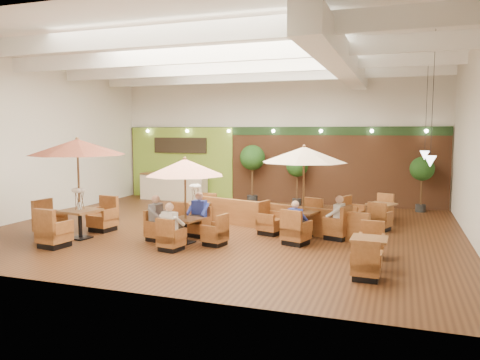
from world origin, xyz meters
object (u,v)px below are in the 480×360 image
at_px(table_3, 196,209).
at_px(diner_2, 158,213).
at_px(diner_1, 198,210).
at_px(diner_4, 337,213).
at_px(booth_divider, 274,217).
at_px(topiary_1, 297,168).
at_px(table_2, 304,175).
at_px(table_1, 185,184).
at_px(diner_3, 296,218).
at_px(table_5, 373,214).
at_px(diner_0, 171,222).
at_px(topiary_2, 422,171).
at_px(table_4, 369,253).
at_px(service_counter, 174,187).
at_px(topiary_0, 252,160).
at_px(table_0, 76,167).

distance_m(table_3, diner_2, 2.57).
bearing_deg(diner_1, diner_4, -163.61).
bearing_deg(booth_divider, topiary_1, 110.61).
bearing_deg(table_2, booth_divider, 167.10).
height_order(table_1, diner_2, table_1).
bearing_deg(diner_3, table_5, 80.31).
relative_size(table_3, diner_3, 3.19).
bearing_deg(diner_4, diner_2, 122.56).
relative_size(table_1, diner_0, 3.02).
xyz_separation_m(table_3, diner_3, (3.75, -1.75, 0.25)).
bearing_deg(table_2, topiary_2, 76.39).
bearing_deg(table_2, table_5, 72.17).
relative_size(table_5, topiary_2, 1.22).
xyz_separation_m(topiary_2, diner_2, (-7.13, -7.38, -0.79)).
xyz_separation_m(booth_divider, diner_0, (-1.87, -3.23, 0.34)).
relative_size(table_5, diner_2, 3.11).
bearing_deg(table_4, diner_0, -177.73).
xyz_separation_m(table_5, diner_4, (-0.83, -2.55, 0.42)).
height_order(table_3, topiary_2, topiary_2).
distance_m(service_counter, table_4, 11.96).
height_order(table_5, diner_0, diner_0).
bearing_deg(topiary_1, diner_2, -107.77).
relative_size(service_counter, table_5, 1.18).
bearing_deg(topiary_0, table_2, -59.51).
relative_size(table_3, topiary_0, 0.96).
height_order(table_4, topiary_0, topiary_0).
distance_m(service_counter, diner_1, 7.49).
bearing_deg(table_2, diner_1, -144.74).
relative_size(table_3, topiary_2, 1.13).
xyz_separation_m(topiary_0, topiary_2, (6.68, 0.00, -0.28)).
distance_m(diner_2, diner_3, 3.83).
bearing_deg(diner_3, diner_4, 62.49).
bearing_deg(diner_0, table_3, 116.17).
xyz_separation_m(table_3, table_5, (5.55, 1.77, -0.16)).
height_order(table_1, topiary_1, table_1).
distance_m(table_5, topiary_0, 6.13).
bearing_deg(diner_0, table_2, 54.47).
bearing_deg(diner_2, topiary_0, 179.30).
xyz_separation_m(diner_1, diner_4, (3.86, 0.92, -0.02)).
xyz_separation_m(table_2, table_3, (-3.75, 0.77, -1.32)).
distance_m(table_1, table_3, 2.93).
relative_size(service_counter, diner_2, 3.66).
relative_size(table_2, diner_3, 3.70).
distance_m(table_4, diner_0, 4.91).
relative_size(diner_3, diner_4, 0.94).
distance_m(table_0, topiary_2, 12.28).
bearing_deg(topiary_0, diner_2, -93.46).
bearing_deg(table_5, diner_0, -110.52).
height_order(diner_2, diner_3, diner_2).
bearing_deg(topiary_1, booth_divider, -85.80).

